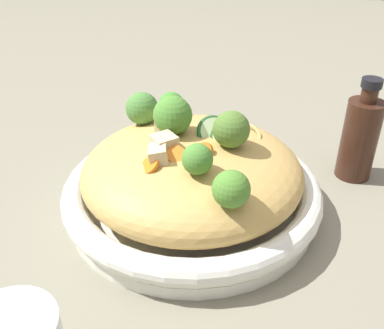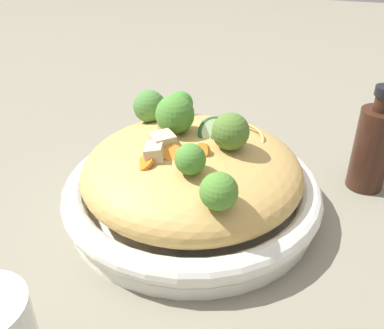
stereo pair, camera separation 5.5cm
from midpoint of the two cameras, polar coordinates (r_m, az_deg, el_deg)
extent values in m
plane|color=gray|center=(0.59, -2.69, -5.75)|extent=(3.00, 3.00, 0.00)
cylinder|color=white|center=(0.59, -2.71, -5.11)|extent=(0.32, 0.32, 0.02)
torus|color=white|center=(0.57, -2.77, -3.22)|extent=(0.33, 0.33, 0.03)
ellipsoid|color=tan|center=(0.56, -2.84, -0.85)|extent=(0.28, 0.28, 0.09)
torus|color=tan|center=(0.57, 2.86, 3.54)|extent=(0.07, 0.07, 0.02)
torus|color=tan|center=(0.55, -2.14, 0.77)|extent=(0.06, 0.06, 0.02)
cone|color=#8FAD72|center=(0.56, -5.31, 3.79)|extent=(0.04, 0.04, 0.02)
sphere|color=#4A8431|center=(0.55, -5.44, 6.30)|extent=(0.07, 0.07, 0.05)
cone|color=#94AF76|center=(0.48, -2.59, -1.37)|extent=(0.02, 0.02, 0.02)
sphere|color=#4A8432|center=(0.47, -2.64, 0.61)|extent=(0.05, 0.05, 0.03)
cone|color=#91AB71|center=(0.53, 2.09, 2.39)|extent=(0.02, 0.02, 0.02)
sphere|color=#4F752E|center=(0.52, 2.13, 4.61)|extent=(0.05, 0.05, 0.04)
cone|color=#95B172|center=(0.62, -8.94, 5.09)|extent=(0.02, 0.02, 0.02)
sphere|color=#4A813A|center=(0.61, -9.12, 7.14)|extent=(0.05, 0.05, 0.04)
cone|color=#99AF74|center=(0.46, 1.53, -5.48)|extent=(0.02, 0.02, 0.01)
sphere|color=#4E8530|center=(0.44, 1.56, -3.32)|extent=(0.04, 0.04, 0.04)
cone|color=#98AE6B|center=(0.65, -5.13, 6.18)|extent=(0.02, 0.02, 0.01)
sphere|color=#428731|center=(0.64, -5.21, 7.71)|extent=(0.05, 0.05, 0.04)
cylinder|color=orange|center=(0.51, -5.28, 1.16)|extent=(0.03, 0.03, 0.02)
cylinder|color=orange|center=(0.51, -1.39, 1.70)|extent=(0.02, 0.02, 0.02)
cylinder|color=orange|center=(0.50, -8.70, -0.19)|extent=(0.03, 0.03, 0.02)
cylinder|color=beige|center=(0.54, 1.36, 3.50)|extent=(0.03, 0.03, 0.03)
torus|color=#2E5227|center=(0.54, 1.36, 3.50)|extent=(0.03, 0.04, 0.03)
cylinder|color=beige|center=(0.55, 0.03, 4.09)|extent=(0.05, 0.05, 0.03)
torus|color=#24562A|center=(0.55, 0.03, 4.09)|extent=(0.05, 0.06, 0.04)
cube|color=#CDB48E|center=(0.51, -7.48, 1.04)|extent=(0.03, 0.03, 0.03)
cube|color=#CAB28A|center=(0.57, -5.79, 4.84)|extent=(0.04, 0.04, 0.03)
cube|color=beige|center=(0.52, -6.68, 2.43)|extent=(0.04, 0.04, 0.02)
cylinder|color=#381E14|center=(0.66, 18.70, 2.96)|extent=(0.05, 0.05, 0.12)
cylinder|color=#381E14|center=(0.64, 19.77, 8.49)|extent=(0.02, 0.02, 0.02)
cylinder|color=black|center=(0.63, 20.03, 9.87)|extent=(0.03, 0.03, 0.01)
camera|label=1|loc=(0.03, -92.86, -1.75)|focal=41.07mm
camera|label=2|loc=(0.03, 87.14, 1.75)|focal=41.07mm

